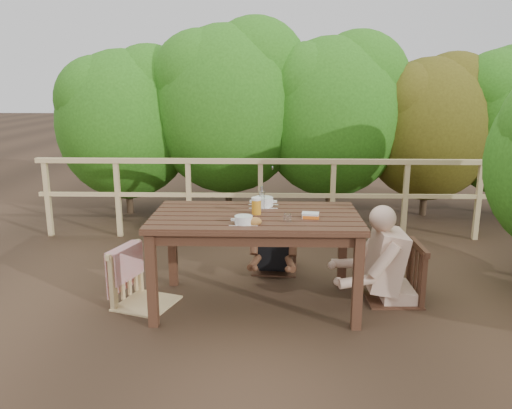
{
  "coord_description": "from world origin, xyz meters",
  "views": [
    {
      "loc": [
        0.12,
        -4.12,
        1.9
      ],
      "look_at": [
        0.0,
        0.05,
        0.9
      ],
      "focal_mm": 35.19,
      "sensor_mm": 36.0,
      "label": 1
    }
  ],
  "objects_px": {
    "chair_left": "(144,253)",
    "butter_tub": "(310,216)",
    "diner_right": "(400,223)",
    "bottle": "(262,199)",
    "table": "(256,261)",
    "chair_far": "(275,228)",
    "tumbler": "(287,218)",
    "soup_near": "(244,221)",
    "soup_far": "(263,203)",
    "woman": "(275,217)",
    "beer_glass": "(256,207)",
    "chair_right": "(395,247)",
    "bread_roll": "(254,222)"
  },
  "relations": [
    {
      "from": "soup_near",
      "to": "beer_glass",
      "type": "bearing_deg",
      "value": 73.01
    },
    {
      "from": "soup_near",
      "to": "bottle",
      "type": "xyz_separation_m",
      "value": [
        0.14,
        0.46,
        0.07
      ]
    },
    {
      "from": "chair_far",
      "to": "beer_glass",
      "type": "relative_size",
      "value": 5.65
    },
    {
      "from": "table",
      "to": "tumbler",
      "type": "relative_size",
      "value": 22.51
    },
    {
      "from": "table",
      "to": "chair_far",
      "type": "bearing_deg",
      "value": 78.48
    },
    {
      "from": "diner_right",
      "to": "tumbler",
      "type": "relative_size",
      "value": 18.43
    },
    {
      "from": "chair_far",
      "to": "soup_far",
      "type": "relative_size",
      "value": 3.09
    },
    {
      "from": "chair_left",
      "to": "chair_right",
      "type": "xyz_separation_m",
      "value": [
        2.2,
        0.18,
        0.01
      ]
    },
    {
      "from": "chair_far",
      "to": "bread_roll",
      "type": "bearing_deg",
      "value": -94.27
    },
    {
      "from": "diner_right",
      "to": "bottle",
      "type": "xyz_separation_m",
      "value": [
        -1.22,
        0.0,
        0.21
      ]
    },
    {
      "from": "diner_right",
      "to": "tumbler",
      "type": "xyz_separation_m",
      "value": [
        -1.0,
        -0.37,
        0.13
      ]
    },
    {
      "from": "tumbler",
      "to": "butter_tub",
      "type": "bearing_deg",
      "value": 29.47
    },
    {
      "from": "chair_right",
      "to": "soup_far",
      "type": "xyz_separation_m",
      "value": [
        -1.18,
        0.14,
        0.37
      ]
    },
    {
      "from": "chair_right",
      "to": "tumbler",
      "type": "distance_m",
      "value": 1.1
    },
    {
      "from": "chair_far",
      "to": "woman",
      "type": "relative_size",
      "value": 0.8
    },
    {
      "from": "chair_left",
      "to": "chair_far",
      "type": "xyz_separation_m",
      "value": [
        1.14,
        0.89,
        -0.03
      ]
    },
    {
      "from": "chair_left",
      "to": "beer_glass",
      "type": "height_order",
      "value": "beer_glass"
    },
    {
      "from": "soup_far",
      "to": "butter_tub",
      "type": "relative_size",
      "value": 2.12
    },
    {
      "from": "woman",
      "to": "bread_roll",
      "type": "xyz_separation_m",
      "value": [
        -0.18,
        -1.19,
        0.28
      ]
    },
    {
      "from": "chair_left",
      "to": "butter_tub",
      "type": "xyz_separation_m",
      "value": [
        1.42,
        -0.08,
        0.36
      ]
    },
    {
      "from": "diner_right",
      "to": "soup_near",
      "type": "xyz_separation_m",
      "value": [
        -1.35,
        -0.46,
        0.13
      ]
    },
    {
      "from": "diner_right",
      "to": "soup_far",
      "type": "xyz_separation_m",
      "value": [
        -1.21,
        0.14,
        0.14
      ]
    },
    {
      "from": "soup_near",
      "to": "beer_glass",
      "type": "relative_size",
      "value": 1.5
    },
    {
      "from": "chair_far",
      "to": "bottle",
      "type": "xyz_separation_m",
      "value": [
        -0.13,
        -0.71,
        0.47
      ]
    },
    {
      "from": "table",
      "to": "chair_left",
      "type": "xyz_separation_m",
      "value": [
        -0.97,
        -0.02,
        0.08
      ]
    },
    {
      "from": "butter_tub",
      "to": "chair_right",
      "type": "bearing_deg",
      "value": 26.69
    },
    {
      "from": "chair_left",
      "to": "tumbler",
      "type": "distance_m",
      "value": 1.3
    },
    {
      "from": "chair_far",
      "to": "bottle",
      "type": "relative_size",
      "value": 4.0
    },
    {
      "from": "woman",
      "to": "butter_tub",
      "type": "relative_size",
      "value": 8.19
    },
    {
      "from": "chair_left",
      "to": "soup_near",
      "type": "xyz_separation_m",
      "value": [
        0.88,
        -0.28,
        0.37
      ]
    },
    {
      "from": "chair_left",
      "to": "butter_tub",
      "type": "bearing_deg",
      "value": -74.65
    },
    {
      "from": "beer_glass",
      "to": "diner_right",
      "type": "bearing_deg",
      "value": 6.99
    },
    {
      "from": "bread_roll",
      "to": "tumbler",
      "type": "relative_size",
      "value": 1.55
    },
    {
      "from": "table",
      "to": "diner_right",
      "type": "height_order",
      "value": "diner_right"
    },
    {
      "from": "table",
      "to": "beer_glass",
      "type": "height_order",
      "value": "beer_glass"
    },
    {
      "from": "chair_right",
      "to": "butter_tub",
      "type": "bearing_deg",
      "value": -71.96
    },
    {
      "from": "chair_far",
      "to": "diner_right",
      "type": "relative_size",
      "value": 0.63
    },
    {
      "from": "table",
      "to": "soup_near",
      "type": "relative_size",
      "value": 7.25
    },
    {
      "from": "bread_roll",
      "to": "tumbler",
      "type": "distance_m",
      "value": 0.28
    },
    {
      "from": "butter_tub",
      "to": "beer_glass",
      "type": "bearing_deg",
      "value": 174.38
    },
    {
      "from": "soup_near",
      "to": "woman",
      "type": "bearing_deg",
      "value": 77.45
    },
    {
      "from": "soup_far",
      "to": "tumbler",
      "type": "distance_m",
      "value": 0.55
    },
    {
      "from": "soup_far",
      "to": "bottle",
      "type": "xyz_separation_m",
      "value": [
        -0.01,
        -0.13,
        0.06
      ]
    },
    {
      "from": "butter_tub",
      "to": "diner_right",
      "type": "bearing_deg",
      "value": 26.04
    },
    {
      "from": "chair_far",
      "to": "tumbler",
      "type": "height_order",
      "value": "chair_far"
    },
    {
      "from": "soup_near",
      "to": "tumbler",
      "type": "bearing_deg",
      "value": 13.75
    },
    {
      "from": "diner_right",
      "to": "butter_tub",
      "type": "bearing_deg",
      "value": 107.4
    },
    {
      "from": "bottle",
      "to": "chair_right",
      "type": "bearing_deg",
      "value": -0.16
    },
    {
      "from": "table",
      "to": "chair_right",
      "type": "relative_size",
      "value": 1.78
    },
    {
      "from": "soup_far",
      "to": "tumbler",
      "type": "relative_size",
      "value": 3.79
    }
  ]
}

